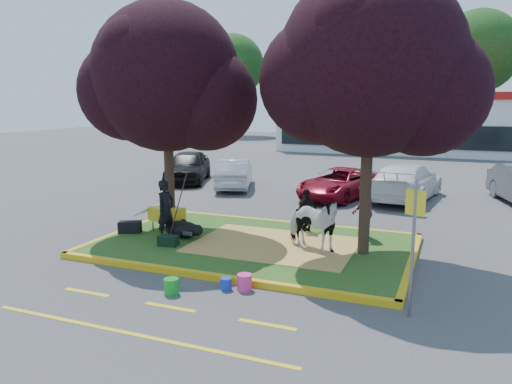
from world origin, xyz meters
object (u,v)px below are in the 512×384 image
at_px(wheelbarrow, 167,214).
at_px(car_black, 188,166).
at_px(handler, 166,210).
at_px(bucket_blue, 226,284).
at_px(calf, 182,229).
at_px(car_silver, 234,174).
at_px(sign_post, 414,234).
at_px(bucket_pink, 245,282).
at_px(cow, 312,224).
at_px(bucket_green, 171,286).

bearing_deg(wheelbarrow, car_black, 130.43).
xyz_separation_m(handler, wheelbarrow, (-0.52, 0.88, -0.35)).
bearing_deg(car_black, handler, -82.51).
height_order(wheelbarrow, bucket_blue, wheelbarrow).
bearing_deg(calf, car_silver, 90.13).
relative_size(bucket_blue, car_black, 0.06).
bearing_deg(car_black, car_silver, -34.31).
bearing_deg(sign_post, wheelbarrow, 171.95).
height_order(bucket_pink, car_black, car_black).
bearing_deg(cow, calf, 111.96).
xyz_separation_m(calf, bucket_pink, (3.02, -2.60, -0.21)).
distance_m(wheelbarrow, bucket_green, 4.68).
xyz_separation_m(car_black, car_silver, (2.82, -0.77, -0.10)).
bearing_deg(wheelbarrow, bucket_blue, -29.08).
relative_size(cow, bucket_green, 5.00).
bearing_deg(calf, wheelbarrow, 131.26).
relative_size(bucket_green, bucket_blue, 1.29).
bearing_deg(calf, sign_post, -37.51).
xyz_separation_m(wheelbarrow, bucket_blue, (3.47, -3.28, -0.49)).
bearing_deg(bucket_pink, car_black, 124.38).
xyz_separation_m(handler, bucket_blue, (2.95, -2.40, -0.84)).
bearing_deg(bucket_pink, calf, 139.28).
bearing_deg(car_black, calf, -80.26).
distance_m(handler, bucket_pink, 4.09).
height_order(calf, wheelbarrow, wheelbarrow).
bearing_deg(handler, wheelbarrow, 38.95).
height_order(calf, handler, handler).
bearing_deg(bucket_pink, wheelbarrow, 140.59).
relative_size(bucket_pink, car_black, 0.08).
distance_m(calf, car_silver, 8.71).
relative_size(cow, calf, 1.56).
relative_size(handler, wheelbarrow, 0.91).
distance_m(calf, handler, 0.74).
bearing_deg(wheelbarrow, car_silver, 114.51).
distance_m(bucket_green, car_silver, 12.44).
bearing_deg(calf, cow, -12.16).
distance_m(cow, handler, 4.02).
distance_m(bucket_green, bucket_blue, 1.13).
bearing_deg(bucket_blue, bucket_pink, 19.73).
relative_size(bucket_green, bucket_pink, 0.97).
relative_size(cow, car_black, 0.37).
xyz_separation_m(handler, car_silver, (-1.93, 8.75, -0.31)).
bearing_deg(bucket_blue, calf, 134.18).
distance_m(handler, bucket_green, 3.73).
height_order(car_black, car_silver, car_black).
height_order(sign_post, bucket_blue, sign_post).
bearing_deg(calf, bucket_green, -77.65).
xyz_separation_m(cow, bucket_pink, (-0.67, -2.76, -0.68)).
xyz_separation_m(cow, sign_post, (2.66, -2.83, 0.73)).
xyz_separation_m(cow, handler, (-3.98, -0.50, 0.12)).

